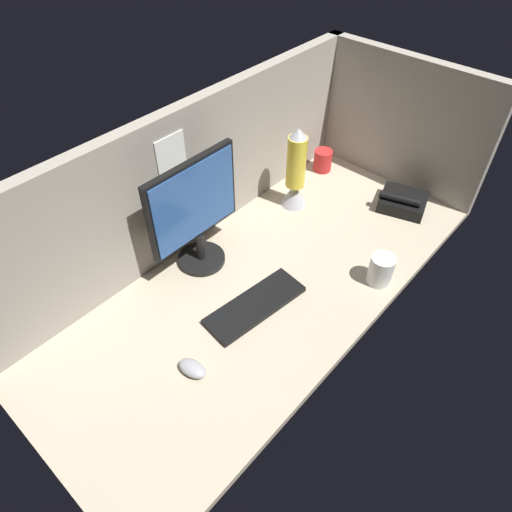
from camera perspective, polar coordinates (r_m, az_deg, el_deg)
name	(u,v)px	position (r cm, az deg, el deg)	size (l,w,h in cm)	color
ground_plane	(267,280)	(170.26, 1.35, -3.02)	(180.00, 80.00, 3.00)	tan
cubicle_wall_back	(191,176)	(171.32, -8.18, 9.92)	(180.00, 5.50, 55.85)	gray
cubicle_wall_side	(401,122)	(213.46, 17.62, 15.73)	(5.00, 80.00, 55.85)	gray
monitor	(195,211)	(160.98, -7.66, 5.57)	(38.34, 18.00, 43.74)	black
keyboard	(255,305)	(159.13, -0.11, -6.15)	(37.00, 13.00, 2.00)	black
mouse	(192,368)	(145.10, -7.97, -13.73)	(5.60, 9.60, 3.40)	#99999E
mug_ceramic_white	(381,269)	(169.73, 15.38, -1.63)	(12.73, 8.83, 11.81)	white
mug_red_plastic	(323,160)	(222.51, 8.34, 11.74)	(8.49, 8.49, 10.25)	red
lava_lamp	(295,174)	(193.36, 4.95, 10.13)	(11.13, 11.13, 36.44)	#A5A5AD
desk_phone	(403,202)	(207.40, 17.85, 6.49)	(21.88, 23.19, 8.80)	black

